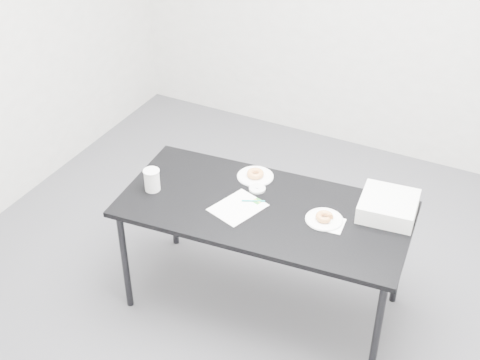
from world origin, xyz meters
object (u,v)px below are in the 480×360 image
at_px(scorecard, 238,207).
at_px(plate_near, 324,219).
at_px(donut_far, 255,174).
at_px(donut_near, 324,217).
at_px(plate_far, 255,176).
at_px(pen, 253,201).
at_px(bakery_box, 388,206).
at_px(table, 264,215).
at_px(coffee_cup, 152,180).

xyz_separation_m(scorecard, plate_near, (0.46, 0.11, 0.00)).
bearing_deg(scorecard, donut_far, 116.35).
distance_m(donut_near, plate_far, 0.55).
bearing_deg(pen, bakery_box, -6.15).
relative_size(scorecard, pen, 2.15).
relative_size(plate_near, plate_far, 0.95).
distance_m(pen, plate_near, 0.41).
bearing_deg(scorecard, bakery_box, 41.37).
height_order(table, plate_near, plate_near).
height_order(scorecard, coffee_cup, coffee_cup).
xyz_separation_m(scorecard, pen, (0.05, 0.08, 0.01)).
xyz_separation_m(donut_near, plate_far, (-0.51, 0.20, -0.02)).
relative_size(donut_near, bakery_box, 0.32).
height_order(table, plate_far, plate_far).
xyz_separation_m(plate_near, coffee_cup, (-0.97, -0.18, 0.06)).
height_order(scorecard, bakery_box, bakery_box).
height_order(plate_near, donut_near, donut_near).
bearing_deg(coffee_cup, plate_near, 10.24).
distance_m(plate_near, bakery_box, 0.36).
bearing_deg(donut_far, plate_near, -21.85).
height_order(donut_near, plate_far, donut_near).
bearing_deg(donut_near, donut_far, 158.15).
height_order(scorecard, donut_near, donut_near).
bearing_deg(donut_far, coffee_cup, -140.85).
xyz_separation_m(table, bakery_box, (0.62, 0.25, 0.10)).
height_order(pen, bakery_box, bakery_box).
height_order(table, bakery_box, bakery_box).
relative_size(donut_far, coffee_cup, 0.76).
bearing_deg(donut_near, pen, -176.78).
xyz_separation_m(donut_far, bakery_box, (0.79, 0.01, 0.03)).
bearing_deg(table, coffee_cup, -173.00).
distance_m(table, coffee_cup, 0.66).
distance_m(table, bakery_box, 0.67).
distance_m(pen, donut_far, 0.25).
bearing_deg(plate_far, plate_near, -21.85).
bearing_deg(plate_near, donut_near, 0.00).
xyz_separation_m(table, scorecard, (-0.13, -0.07, 0.06)).
bearing_deg(plate_near, table, -173.31).
xyz_separation_m(table, pen, (-0.08, 0.02, 0.06)).
xyz_separation_m(donut_far, coffee_cup, (-0.46, -0.38, 0.04)).
distance_m(scorecard, donut_near, 0.47).
distance_m(scorecard, plate_near, 0.47).
bearing_deg(table, plate_near, 1.61).
height_order(plate_near, donut_far, donut_far).
xyz_separation_m(plate_near, donut_far, (-0.51, 0.20, 0.02)).
bearing_deg(donut_far, pen, -66.80).
relative_size(scorecard, donut_far, 2.77).
distance_m(table, plate_near, 0.34).
distance_m(scorecard, donut_far, 0.31).
relative_size(table, donut_near, 17.39).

